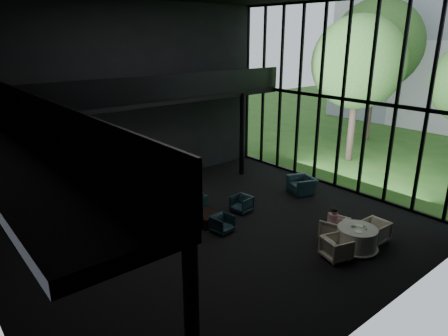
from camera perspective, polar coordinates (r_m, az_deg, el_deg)
floor at (r=14.29m, az=-1.12°, el=-8.99°), size 14.00×12.00×0.02m
wall_back at (r=17.97m, az=-13.38°, el=9.70°), size 14.00×0.04×8.00m
wall_front at (r=9.17m, az=22.76°, el=0.60°), size 14.00×0.04×8.00m
curtain_wall at (r=18.03m, az=16.61°, el=9.46°), size 0.20×12.00×8.00m
mezzanine_left at (r=10.44m, az=-28.00°, el=1.92°), size 2.00×12.00×0.25m
mezzanine_back at (r=17.57m, az=-8.94°, el=9.78°), size 12.00×2.00×0.25m
railing_left at (r=10.54m, az=-23.21°, el=6.11°), size 0.06×12.00×1.00m
railing_back at (r=16.64m, az=-7.23°, el=11.47°), size 12.00×0.06×1.00m
column_nw at (r=16.55m, az=-27.96°, el=0.16°), size 0.24×0.24×4.00m
column_ne at (r=19.39m, az=2.60°, el=4.76°), size 0.24×0.24×4.00m
tree_near at (r=22.37m, az=18.63°, el=14.07°), size 4.80×4.80×7.65m
tree_far at (r=27.64m, az=20.98°, el=16.07°), size 5.60×5.60×8.80m
console at (r=16.58m, az=-10.57°, el=-4.05°), size 2.05×0.47×0.65m
bronze_urn at (r=16.37m, az=-11.00°, el=-0.86°), size 0.77×0.77×1.43m
side_table_left at (r=16.09m, az=-15.82°, el=-5.28°), size 0.54×0.54×0.60m
table_lamp_left at (r=15.66m, az=-15.86°, el=-2.66°), size 0.44×0.44×0.74m
side_table_right at (r=17.38m, az=-6.02°, el=-2.91°), size 0.52×0.52×0.57m
table_lamp_right at (r=17.19m, az=-6.24°, el=-0.58°), size 0.37×0.37×0.62m
sofa at (r=15.62m, az=-6.09°, el=-4.69°), size 2.53×1.29×0.95m
lounge_armchair_west at (r=13.93m, az=-7.31°, el=-8.35°), size 0.71×0.75×0.68m
lounge_armchair_east at (r=15.63m, az=2.53°, el=-5.13°), size 0.69×0.73×0.67m
lounge_armchair_south at (r=14.08m, az=-0.24°, el=-8.02°), size 0.66×0.63×0.61m
window_armchair at (r=17.72m, az=11.09°, el=-1.98°), size 1.08×1.33×1.01m
coffee_table at (r=14.77m, az=-3.08°, el=-7.15°), size 1.23×1.23×0.42m
dining_table at (r=13.71m, az=18.39°, el=-9.72°), size 1.42×1.42×0.75m
dining_chair_north at (r=14.10m, az=15.49°, el=-8.08°), size 1.05×1.01×0.90m
dining_chair_east at (r=14.37m, az=20.74°, el=-8.25°), size 0.80×0.85×0.84m
dining_chair_west at (r=12.97m, az=15.79°, el=-10.77°), size 0.93×0.96×0.81m
child at (r=13.99m, az=15.41°, el=-6.79°), size 0.31×0.31×0.66m
plate_a at (r=13.28m, az=18.64°, el=-8.62°), size 0.31×0.31×0.01m
plate_b at (r=13.71m, az=18.36°, el=-7.72°), size 0.29×0.29×0.02m
saucer at (r=13.66m, az=19.13°, el=-7.91°), size 0.21×0.21×0.01m
coffee_cup at (r=13.67m, az=19.42°, el=-7.73°), size 0.11×0.11×0.07m
cereal_bowl at (r=13.56m, az=17.95°, el=-7.81°), size 0.17×0.17×0.09m
cream_pot at (r=13.49m, az=19.66°, el=-8.20°), size 0.06×0.06×0.06m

